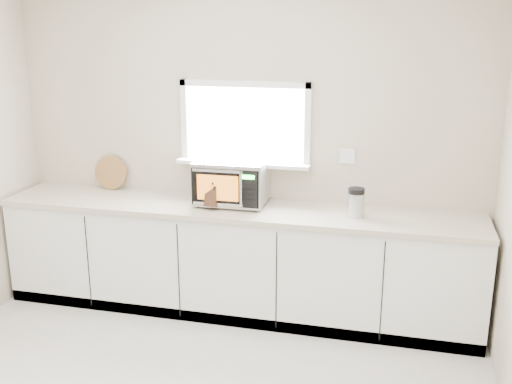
% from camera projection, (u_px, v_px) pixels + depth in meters
% --- Properties ---
extents(back_wall, '(4.00, 0.17, 2.70)m').
position_uv_depth(back_wall, '(246.00, 146.00, 4.99)').
color(back_wall, '#BEB497').
rests_on(back_wall, ground).
extents(cabinets, '(3.92, 0.60, 0.88)m').
position_uv_depth(cabinets, '(237.00, 262.00, 4.97)').
color(cabinets, white).
rests_on(cabinets, ground).
extents(countertop, '(3.92, 0.64, 0.04)m').
position_uv_depth(countertop, '(236.00, 209.00, 4.84)').
color(countertop, '#BEB39C').
rests_on(countertop, cabinets).
extents(microwave, '(0.58, 0.48, 0.37)m').
position_uv_depth(microwave, '(232.00, 181.00, 4.87)').
color(microwave, black).
rests_on(microwave, countertop).
extents(knife_block, '(0.13, 0.22, 0.29)m').
position_uv_depth(knife_block, '(214.00, 193.00, 4.76)').
color(knife_block, '#492E1A').
rests_on(knife_block, countertop).
extents(cutting_board, '(0.30, 0.07, 0.30)m').
position_uv_depth(cutting_board, '(111.00, 173.00, 5.30)').
color(cutting_board, olive).
rests_on(cutting_board, countertop).
extents(coffee_grinder, '(0.15, 0.15, 0.23)m').
position_uv_depth(coffee_grinder, '(356.00, 202.00, 4.56)').
color(coffee_grinder, '#B8BAC0').
rests_on(coffee_grinder, countertop).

